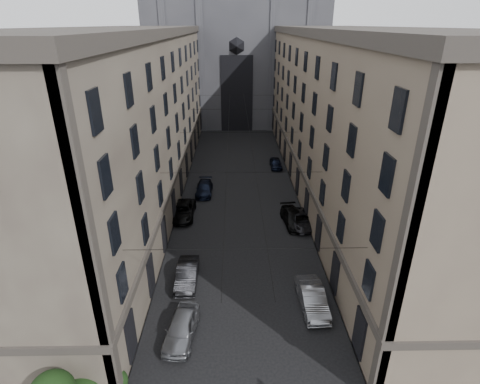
{
  "coord_description": "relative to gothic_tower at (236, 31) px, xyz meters",
  "views": [
    {
      "loc": [
        -0.64,
        -8.08,
        19.24
      ],
      "look_at": [
        -0.26,
        13.85,
        9.33
      ],
      "focal_mm": 28.0,
      "sensor_mm": 36.0,
      "label": 1
    }
  ],
  "objects": [
    {
      "name": "sidewalk_left",
      "position": [
        -10.5,
        -38.96,
        -17.72
      ],
      "size": [
        7.0,
        80.0,
        0.15
      ],
      "primitive_type": "cube",
      "color": "#383533",
      "rests_on": "ground"
    },
    {
      "name": "sidewalk_right",
      "position": [
        10.5,
        -38.96,
        -17.72
      ],
      "size": [
        7.0,
        80.0,
        0.15
      ],
      "primitive_type": "cube",
      "color": "#383533",
      "rests_on": "ground"
    },
    {
      "name": "building_left",
      "position": [
        -13.44,
        -38.96,
        -8.45
      ],
      "size": [
        13.6,
        60.6,
        18.85
      ],
      "color": "#473E37",
      "rests_on": "ground"
    },
    {
      "name": "building_right",
      "position": [
        13.44,
        -38.96,
        -8.45
      ],
      "size": [
        13.6,
        60.6,
        18.85
      ],
      "color": "brown",
      "rests_on": "ground"
    },
    {
      "name": "gothic_tower",
      "position": [
        0.0,
        0.0,
        0.0
      ],
      "size": [
        35.0,
        23.0,
        58.0
      ],
      "color": "#2D2D33",
      "rests_on": "ground"
    },
    {
      "name": "tram_wires",
      "position": [
        0.0,
        -39.33,
        -10.55
      ],
      "size": [
        14.0,
        60.0,
        0.43
      ],
      "color": "black",
      "rests_on": "ground"
    },
    {
      "name": "car_left_near",
      "position": [
        -4.2,
        -64.07,
        -17.0
      ],
      "size": [
        2.44,
        4.86,
        1.59
      ],
      "primitive_type": "imported",
      "rotation": [
        0.0,
        0.0,
        -0.13
      ],
      "color": "slate",
      "rests_on": "ground"
    },
    {
      "name": "car_left_midnear",
      "position": [
        -4.49,
        -58.24,
        -17.03
      ],
      "size": [
        1.65,
        4.68,
        1.54
      ],
      "primitive_type": "imported",
      "rotation": [
        0.0,
        0.0,
        0.01
      ],
      "color": "black",
      "rests_on": "ground"
    },
    {
      "name": "car_left_midfar",
      "position": [
        -6.2,
        -46.92,
        -17.06
      ],
      "size": [
        2.45,
        5.29,
        1.47
      ],
      "primitive_type": "imported",
      "rotation": [
        0.0,
        0.0,
        -0.0
      ],
      "color": "black",
      "rests_on": "ground"
    },
    {
      "name": "car_left_far",
      "position": [
        -4.32,
        -40.85,
        -17.11
      ],
      "size": [
        1.98,
        4.79,
        1.39
      ],
      "primitive_type": "imported",
      "rotation": [
        0.0,
        0.0,
        -0.01
      ],
      "color": "black",
      "rests_on": "ground"
    },
    {
      "name": "car_right_near",
      "position": [
        5.06,
        -61.3,
        -16.99
      ],
      "size": [
        1.89,
        4.94,
        1.61
      ],
      "primitive_type": "imported",
      "rotation": [
        0.0,
        0.0,
        0.04
      ],
      "color": "slate",
      "rests_on": "ground"
    },
    {
      "name": "car_right_midnear",
      "position": [
        6.2,
        -49.01,
        -17.12
      ],
      "size": [
        2.91,
        5.17,
        1.36
      ],
      "primitive_type": "imported",
      "rotation": [
        0.0,
        0.0,
        0.14
      ],
      "color": "black",
      "rests_on": "ground"
    },
    {
      "name": "car_right_midfar",
      "position": [
        5.52,
        -48.72,
        -17.08
      ],
      "size": [
        2.61,
        5.18,
        1.44
      ],
      "primitive_type": "imported",
      "rotation": [
        0.0,
        0.0,
        0.12
      ],
      "color": "black",
      "rests_on": "ground"
    },
    {
      "name": "car_right_far",
      "position": [
        5.46,
        -31.94,
        -17.12
      ],
      "size": [
        1.63,
        4.0,
        1.36
      ],
      "primitive_type": "imported",
      "rotation": [
        0.0,
        0.0,
        0.01
      ],
      "color": "black",
      "rests_on": "ground"
    }
  ]
}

